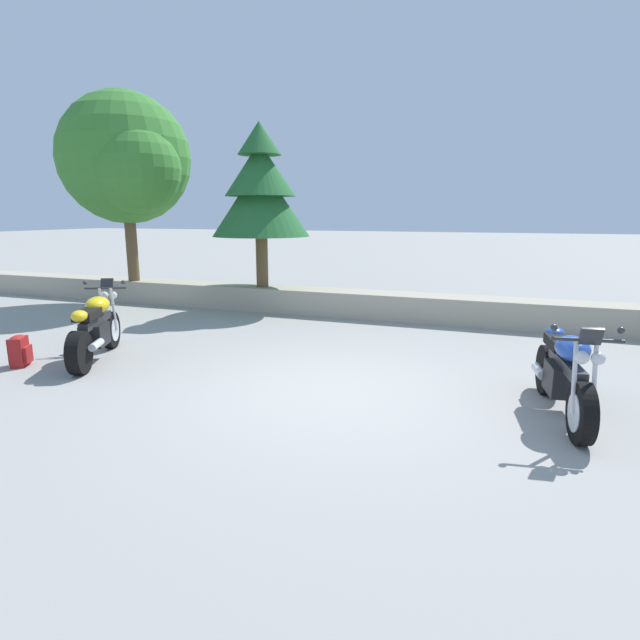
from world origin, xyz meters
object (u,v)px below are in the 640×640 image
at_px(leafy_tree_far_left, 128,161).
at_px(pine_tree_mid_left, 260,189).
at_px(motorcycle_yellow_near_left, 96,329).
at_px(rider_backpack, 20,350).
at_px(motorcycle_blue_centre, 565,374).

bearing_deg(leafy_tree_far_left, pine_tree_mid_left, 4.12).
bearing_deg(motorcycle_yellow_near_left, pine_tree_mid_left, 83.33).
distance_m(rider_backpack, leafy_tree_far_left, 6.37).
relative_size(motorcycle_yellow_near_left, leafy_tree_far_left, 0.42).
relative_size(motorcycle_yellow_near_left, motorcycle_blue_centre, 0.93).
distance_m(motorcycle_blue_centre, rider_backpack, 7.42).
bearing_deg(pine_tree_mid_left, rider_backpack, -104.29).
relative_size(rider_backpack, leafy_tree_far_left, 0.10).
xyz_separation_m(motorcycle_blue_centre, leafy_tree_far_left, (-9.45, 4.39, 2.99)).
distance_m(motorcycle_yellow_near_left, rider_backpack, 1.09).
distance_m(motorcycle_yellow_near_left, pine_tree_mid_left, 5.20).
distance_m(motorcycle_blue_centre, leafy_tree_far_left, 10.84).
bearing_deg(motorcycle_yellow_near_left, leafy_tree_far_left, 123.28).
relative_size(leafy_tree_far_left, pine_tree_mid_left, 1.24).
bearing_deg(motorcycle_yellow_near_left, rider_backpack, -140.00).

